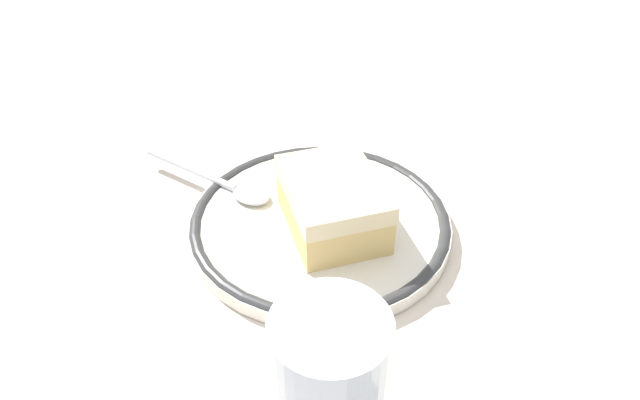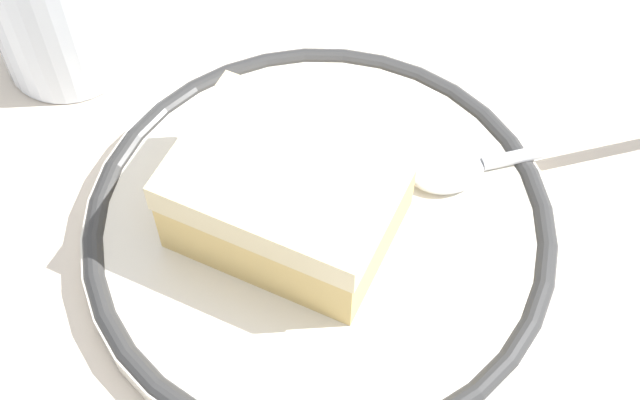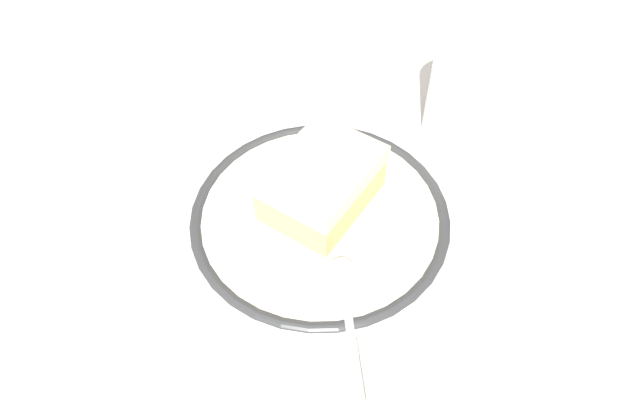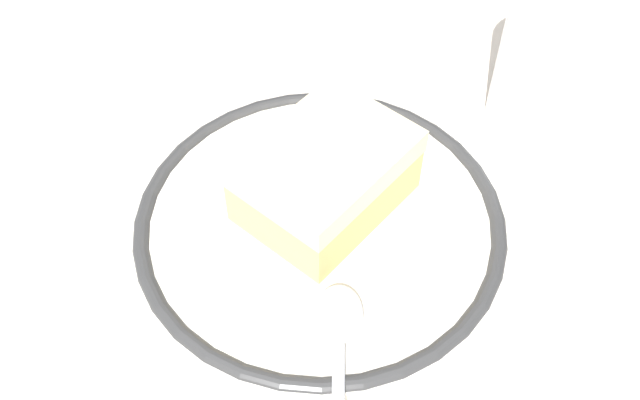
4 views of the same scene
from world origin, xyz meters
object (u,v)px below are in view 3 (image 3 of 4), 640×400
(cake_slice, at_px, (325,187))
(spoon, at_px, (347,310))
(napkin, at_px, (89,219))
(cup, at_px, (463,99))
(plate, at_px, (320,218))

(cake_slice, bearing_deg, spoon, -110.50)
(spoon, height_order, napkin, spoon)
(cake_slice, distance_m, cup, 0.17)
(spoon, relative_size, napkin, 1.05)
(cake_slice, bearing_deg, napkin, 152.23)
(cake_slice, height_order, napkin, cake_slice)
(spoon, xyz_separation_m, napkin, (-0.15, 0.20, -0.02))
(plate, height_order, cake_slice, cake_slice)
(plate, xyz_separation_m, cake_slice, (0.01, 0.01, 0.03))
(cake_slice, xyz_separation_m, spoon, (-0.04, -0.10, -0.02))
(spoon, xyz_separation_m, cup, (0.21, 0.13, 0.02))
(cup, bearing_deg, plate, -168.64)
(plate, bearing_deg, napkin, 149.27)
(plate, bearing_deg, cup, 11.36)
(cake_slice, distance_m, napkin, 0.21)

